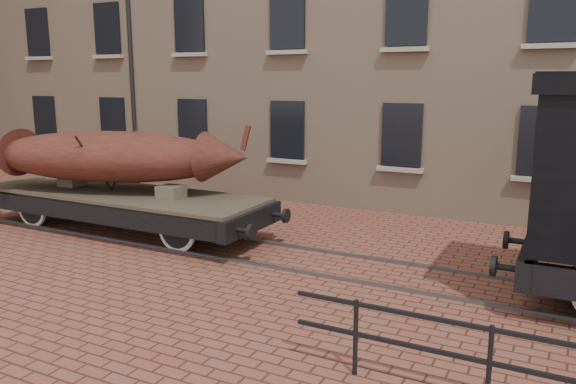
% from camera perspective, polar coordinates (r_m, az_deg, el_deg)
% --- Properties ---
extents(ground, '(90.00, 90.00, 0.00)m').
position_cam_1_polar(ground, '(11.88, -0.35, -6.67)').
color(ground, brown).
extents(rail_track, '(30.00, 1.52, 0.06)m').
position_cam_1_polar(rail_track, '(11.87, -0.35, -6.53)').
color(rail_track, '#59595E').
rests_on(rail_track, ground).
extents(flatcar_wagon, '(8.45, 2.29, 1.28)m').
position_cam_1_polar(flatcar_wagon, '(14.29, -16.71, -0.75)').
color(flatcar_wagon, brown).
rests_on(flatcar_wagon, ground).
extents(iron_boat, '(6.94, 3.66, 1.66)m').
position_cam_1_polar(iron_boat, '(14.29, -17.67, 3.49)').
color(iron_boat, maroon).
rests_on(iron_boat, flatcar_wagon).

